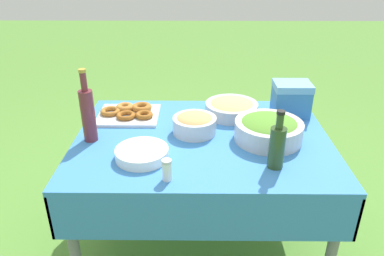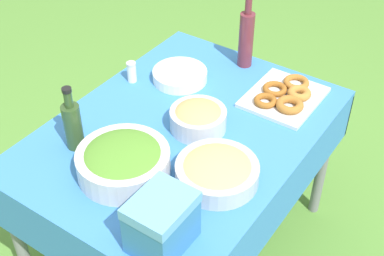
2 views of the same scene
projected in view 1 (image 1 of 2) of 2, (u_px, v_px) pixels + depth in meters
ground_plane at (201, 246)px, 2.22m from camera, size 14.00×14.00×0.00m
picnic_table at (202, 153)px, 1.94m from camera, size 1.28×0.95×0.74m
salad_bowl at (269, 129)px, 1.84m from camera, size 0.34×0.34×0.12m
pasta_bowl at (232, 108)px, 2.11m from camera, size 0.30×0.30×0.09m
donut_platter at (129, 113)px, 2.11m from camera, size 0.35×0.29×0.05m
plate_stack at (142, 153)px, 1.70m from camera, size 0.24×0.24×0.05m
olive_oil_bottle at (277, 146)px, 1.60m from camera, size 0.07×0.07×0.27m
wine_bottle at (88, 113)px, 1.80m from camera, size 0.07×0.07×0.37m
bread_bowl at (195, 123)px, 1.91m from camera, size 0.22×0.22×0.10m
cooler_box at (291, 99)px, 2.10m from camera, size 0.20×0.16×0.19m
salt_shaker at (167, 170)px, 1.53m from camera, size 0.04×0.04×0.10m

